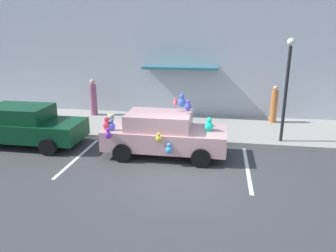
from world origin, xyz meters
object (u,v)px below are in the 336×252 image
plush_covered_car (163,134)px  parked_sedan_behind (25,125)px  pedestrian_near_shopfront (274,105)px  street_lamp_post (287,80)px  teddy_bear_on_sidewalk (111,123)px  pedestrian_walking_past (93,98)px

plush_covered_car → parked_sedan_behind: size_ratio=0.97×
pedestrian_near_shopfront → street_lamp_post: bearing=-91.4°
teddy_bear_on_sidewalk → pedestrian_near_shopfront: bearing=20.6°
pedestrian_near_shopfront → pedestrian_walking_past: size_ratio=0.96×
plush_covered_car → teddy_bear_on_sidewalk: (-2.58, 1.87, -0.29)m
parked_sedan_behind → pedestrian_walking_past: bearing=75.8°
teddy_bear_on_sidewalk → street_lamp_post: size_ratio=0.20×
plush_covered_car → pedestrian_near_shopfront: plush_covered_car is taller
pedestrian_near_shopfront → plush_covered_car: bearing=-134.3°
plush_covered_car → street_lamp_post: 4.98m
pedestrian_walking_past → plush_covered_car: bearing=-45.3°
parked_sedan_behind → street_lamp_post: size_ratio=1.13×
plush_covered_car → pedestrian_walking_past: bearing=134.7°
street_lamp_post → parked_sedan_behind: bearing=-170.5°
plush_covered_car → parked_sedan_behind: 5.44m
pedestrian_near_shopfront → parked_sedan_behind: bearing=-156.3°
teddy_bear_on_sidewalk → plush_covered_car: bearing=-36.0°
parked_sedan_behind → teddy_bear_on_sidewalk: bearing=30.7°
parked_sedan_behind → street_lamp_post: bearing=9.5°
parked_sedan_behind → pedestrian_walking_past: (1.08, 4.25, 0.21)m
plush_covered_car → street_lamp_post: (4.31, 1.80, 1.72)m
street_lamp_post → pedestrian_near_shopfront: 3.11m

